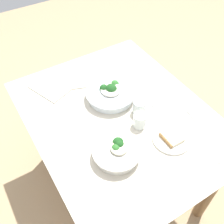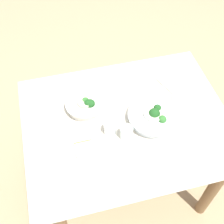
# 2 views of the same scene
# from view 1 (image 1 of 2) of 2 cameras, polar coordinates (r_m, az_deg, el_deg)

# --- Properties ---
(ground_plane) EXTENTS (6.00, 6.00, 0.00)m
(ground_plane) POSITION_cam_1_polar(r_m,az_deg,el_deg) (2.03, 1.24, -14.90)
(ground_plane) COLOR tan
(dining_table) EXTENTS (1.13, 0.90, 0.75)m
(dining_table) POSITION_cam_1_polar(r_m,az_deg,el_deg) (1.51, 1.61, -4.13)
(dining_table) COLOR beige
(dining_table) RESTS_ON ground_plane
(broccoli_bowl_far) EXTENTS (0.28, 0.28, 0.09)m
(broccoli_bowl_far) POSITION_cam_1_polar(r_m,az_deg,el_deg) (1.48, -0.30, 3.97)
(broccoli_bowl_far) COLOR white
(broccoli_bowl_far) RESTS_ON dining_table
(broccoli_bowl_near) EXTENTS (0.22, 0.22, 0.08)m
(broccoli_bowl_near) POSITION_cam_1_polar(r_m,az_deg,el_deg) (1.23, 1.03, -8.44)
(broccoli_bowl_near) COLOR silver
(broccoli_bowl_near) RESTS_ON dining_table
(bread_side_plate) EXTENTS (0.19, 0.19, 0.03)m
(bread_side_plate) POSITION_cam_1_polar(r_m,az_deg,el_deg) (1.33, 12.54, -5.52)
(bread_side_plate) COLOR silver
(bread_side_plate) RESTS_ON dining_table
(water_glass_center) EXTENTS (0.07, 0.07, 0.08)m
(water_glass_center) POSITION_cam_1_polar(r_m,az_deg,el_deg) (1.34, 5.94, -1.81)
(water_glass_center) COLOR silver
(water_glass_center) RESTS_ON dining_table
(water_glass_side) EXTENTS (0.07, 0.07, 0.08)m
(water_glass_side) POSITION_cam_1_polar(r_m,az_deg,el_deg) (1.40, 5.82, 1.02)
(water_glass_side) COLOR silver
(water_glass_side) RESTS_ON dining_table
(fork_by_far_bowl) EXTENTS (0.09, 0.07, 0.00)m
(fork_by_far_bowl) POSITION_cam_1_polar(r_m,az_deg,el_deg) (1.35, 21.54, -8.17)
(fork_by_far_bowl) COLOR #B7B7BC
(fork_by_far_bowl) RESTS_ON dining_table
(fork_by_near_bowl) EXTENTS (0.10, 0.03, 0.00)m
(fork_by_near_bowl) POSITION_cam_1_polar(r_m,az_deg,el_deg) (1.47, 16.50, -0.67)
(fork_by_near_bowl) COLOR #B7B7BC
(fork_by_near_bowl) RESTS_ON dining_table
(table_knife_left) EXTENTS (0.19, 0.03, 0.00)m
(table_knife_left) POSITION_cam_1_polar(r_m,az_deg,el_deg) (1.46, 9.23, 0.85)
(table_knife_left) COLOR #B7B7BC
(table_knife_left) RESTS_ON dining_table
(napkin_folded_upper) EXTENTS (0.26, 0.22, 0.01)m
(napkin_folded_upper) POSITION_cam_1_polar(r_m,az_deg,el_deg) (1.59, -13.04, 5.01)
(napkin_folded_upper) COLOR #B1A997
(napkin_folded_upper) RESTS_ON dining_table
(napkin_folded_lower) EXTENTS (0.21, 0.20, 0.01)m
(napkin_folded_lower) POSITION_cam_1_polar(r_m,az_deg,el_deg) (1.63, -5.96, 7.18)
(napkin_folded_lower) COLOR #B1A997
(napkin_folded_lower) RESTS_ON dining_table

